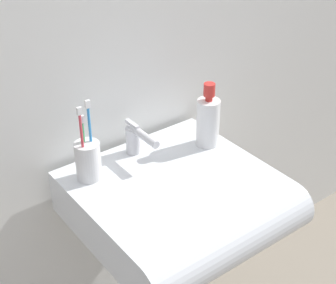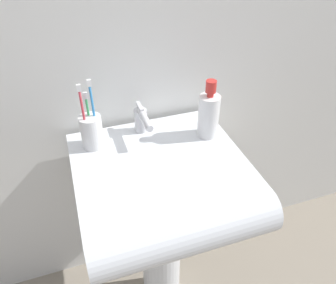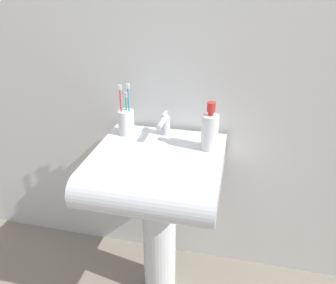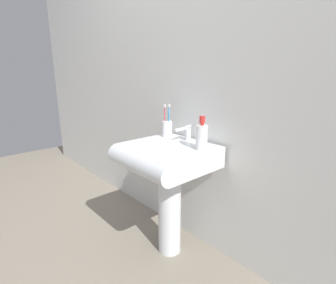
% 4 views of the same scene
% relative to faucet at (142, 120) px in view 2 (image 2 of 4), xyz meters
% --- Properties ---
extents(sink_pedestal, '(0.15, 0.15, 0.61)m').
position_rel_faucet_xyz_m(sink_pedestal, '(0.01, -0.15, -0.48)').
color(sink_pedestal, white).
rests_on(sink_pedestal, ground).
extents(sink_basin, '(0.50, 0.50, 0.13)m').
position_rel_faucet_xyz_m(sink_basin, '(0.01, -0.20, -0.12)').
color(sink_basin, white).
rests_on(sink_basin, sink_pedestal).
extents(faucet, '(0.04, 0.14, 0.10)m').
position_rel_faucet_xyz_m(faucet, '(0.00, 0.00, 0.00)').
color(faucet, silver).
rests_on(faucet, sink_basin).
extents(toothbrush_cup, '(0.07, 0.07, 0.22)m').
position_rel_faucet_xyz_m(toothbrush_cup, '(-0.16, -0.02, 0.00)').
color(toothbrush_cup, white).
rests_on(toothbrush_cup, sink_basin).
extents(soap_bottle, '(0.07, 0.07, 0.19)m').
position_rel_faucet_xyz_m(soap_bottle, '(0.20, -0.07, 0.02)').
color(soap_bottle, white).
rests_on(soap_bottle, sink_basin).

